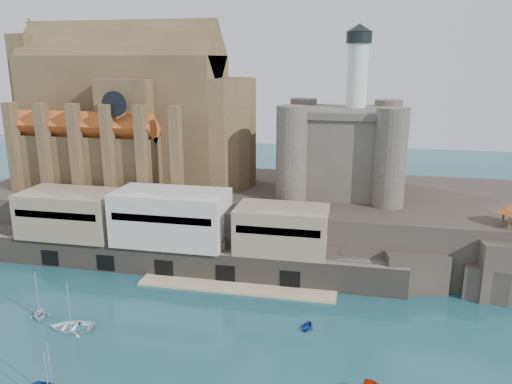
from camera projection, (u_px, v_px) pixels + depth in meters
The scene contains 9 objects.
ground at pixel (182, 354), 58.32m from camera, with size 300.00×300.00×0.00m, color #184650.
promontory at pixel (252, 214), 94.30m from camera, with size 100.00×36.00×10.00m.
quay at pixel (170, 234), 80.60m from camera, with size 70.00×12.00×13.05m.
church at pixel (135, 119), 97.00m from camera, with size 47.00×25.93×30.51m.
castle_keep at pixel (343, 146), 89.21m from camera, with size 21.20×21.20×29.30m.
rock_outcrop at pixel (512, 265), 73.32m from camera, with size 14.50×10.50×8.70m.
boat_4 at pixel (40, 317), 66.60m from camera, with size 2.93×1.79×3.39m, color silver.
boat_6 at pixel (72, 329), 63.73m from camera, with size 4.09×1.19×5.72m, color white.
boat_7 at pixel (307, 328), 63.86m from camera, with size 2.28×1.39×2.65m, color #0E1690.
Camera 1 is at (19.17, -48.54, 33.34)m, focal length 35.00 mm.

